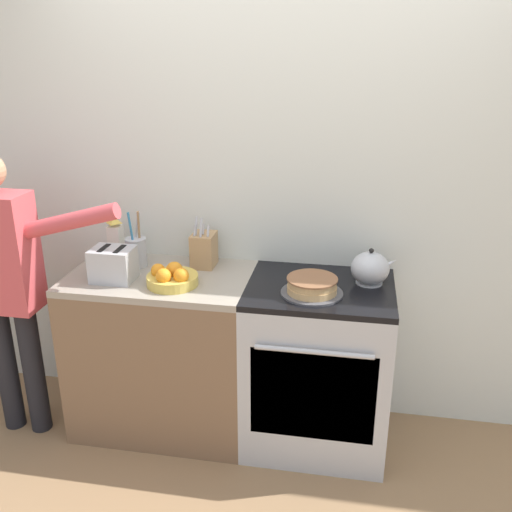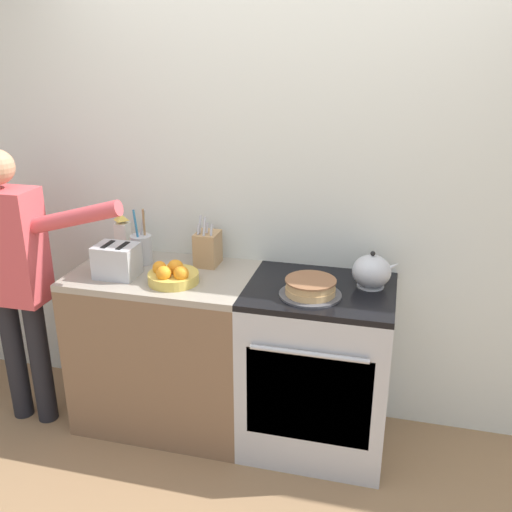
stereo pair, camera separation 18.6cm
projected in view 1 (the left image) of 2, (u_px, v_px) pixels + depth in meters
name	position (u px, v px, depth m)	size (l,w,h in m)	color
ground_plane	(263.00, 468.00, 2.89)	(16.00, 16.00, 0.00)	#93704C
wall_back	(283.00, 189.00, 3.00)	(8.00, 0.04, 2.60)	silver
counter_cabinet	(164.00, 351.00, 3.11)	(0.94, 0.59, 0.90)	brown
stove_range	(317.00, 365.00, 2.97)	(0.73, 0.62, 0.90)	#B7BABF
layer_cake	(312.00, 286.00, 2.71)	(0.30, 0.30, 0.08)	#4C4C51
tea_kettle	(371.00, 268.00, 2.82)	(0.23, 0.19, 0.19)	#B7BABF
knife_block	(204.00, 249.00, 3.04)	(0.12, 0.15, 0.28)	tan
utensil_crock	(136.00, 251.00, 3.04)	(0.11, 0.11, 0.31)	#B7BABF
fruit_bowl	(172.00, 277.00, 2.81)	(0.25, 0.25, 0.12)	gold
toaster	(113.00, 264.00, 2.86)	(0.22, 0.17, 0.17)	#B7BABF
milk_carton	(116.00, 239.00, 3.13)	(0.07, 0.07, 0.24)	white
person_baker	(6.00, 276.00, 2.89)	(0.90, 0.20, 1.54)	black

